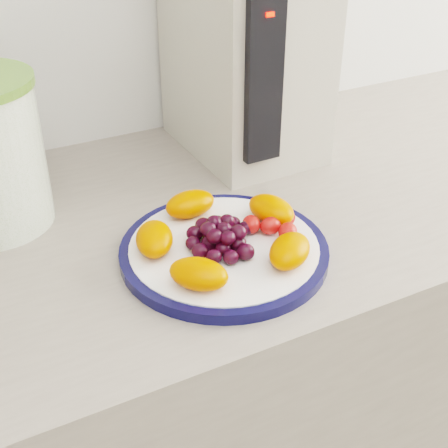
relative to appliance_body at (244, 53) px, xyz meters
name	(u,v)px	position (x,y,z in m)	size (l,w,h in m)	color
counter	(176,425)	(-0.22, -0.16, -0.62)	(3.50, 0.60, 0.90)	gray
cabinet_face	(177,436)	(-0.22, -0.16, -0.65)	(3.48, 0.58, 0.84)	#80664D
plate_rim	(224,251)	(-0.18, -0.28, -0.16)	(0.27, 0.27, 0.01)	#0C0E3B
plate_face	(224,251)	(-0.18, -0.28, -0.16)	(0.25, 0.25, 0.02)	white
appliance_body	(244,53)	(0.00, 0.00, 0.00)	(0.19, 0.27, 0.33)	#B8B1A0
appliance_panel	(263,81)	(-0.05, -0.14, 0.00)	(0.06, 0.02, 0.25)	black
appliance_led	(270,14)	(-0.04, -0.15, 0.10)	(0.01, 0.01, 0.01)	#FF0C05
fruit_plate	(225,234)	(-0.18, -0.28, -0.13)	(0.24, 0.23, 0.04)	#E74C00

